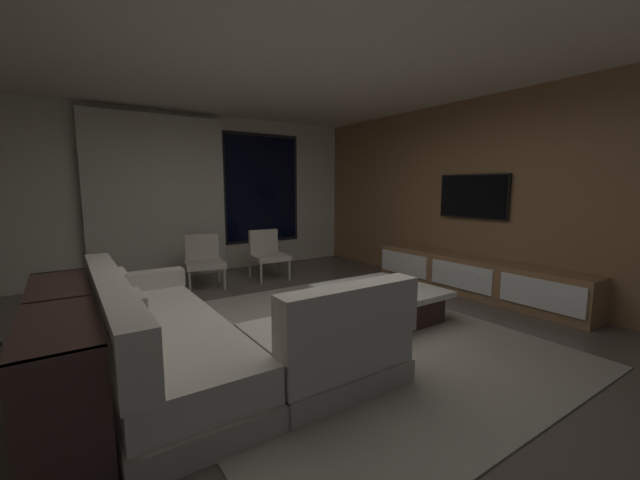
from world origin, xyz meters
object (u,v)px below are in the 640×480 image
at_px(coffee_table, 380,303).
at_px(mounted_tv, 473,196).
at_px(accent_chair_near_window, 267,252).
at_px(console_table_behind_couch, 62,346).
at_px(media_console, 473,277).
at_px(book_stack_on_coffee_table, 377,286).
at_px(accent_chair_by_curtain, 204,258).
at_px(sectional_couch, 203,340).

height_order(coffee_table, mounted_tv, mounted_tv).
bearing_deg(mounted_tv, coffee_table, -174.23).
distance_m(accent_chair_near_window, mounted_tv, 3.24).
relative_size(mounted_tv, console_table_behind_couch, 0.50).
height_order(coffee_table, accent_chair_near_window, accent_chair_near_window).
distance_m(accent_chair_near_window, media_console, 3.15).
xyz_separation_m(book_stack_on_coffee_table, accent_chair_by_curtain, (-1.19, 2.49, 0.05)).
bearing_deg(accent_chair_by_curtain, mounted_tv, -36.81).
xyz_separation_m(coffee_table, accent_chair_by_curtain, (-1.20, 2.52, 0.25)).
xyz_separation_m(book_stack_on_coffee_table, mounted_tv, (1.92, 0.17, 0.97)).
xyz_separation_m(book_stack_on_coffee_table, media_console, (1.74, -0.03, -0.13)).
height_order(accent_chair_near_window, accent_chair_by_curtain, same).
xyz_separation_m(coffee_table, mounted_tv, (1.90, 0.19, 1.16)).
xyz_separation_m(sectional_couch, coffee_table, (2.04, 0.19, -0.10)).
distance_m(book_stack_on_coffee_table, console_table_behind_couch, 2.94).
distance_m(coffee_table, accent_chair_near_window, 2.52).
distance_m(coffee_table, book_stack_on_coffee_table, 0.20).
height_order(sectional_couch, media_console, sectional_couch).
height_order(accent_chair_near_window, mounted_tv, mounted_tv).
xyz_separation_m(accent_chair_near_window, accent_chair_by_curtain, (-1.04, 0.01, 0.00)).
height_order(accent_chair_near_window, media_console, accent_chair_near_window).
relative_size(book_stack_on_coffee_table, mounted_tv, 0.26).
xyz_separation_m(sectional_couch, media_console, (3.77, 0.18, -0.04)).
bearing_deg(accent_chair_by_curtain, coffee_table, -64.49).
bearing_deg(book_stack_on_coffee_table, accent_chair_by_curtain, 115.46).
bearing_deg(accent_chair_by_curtain, sectional_couch, -107.34).
distance_m(book_stack_on_coffee_table, mounted_tv, 2.16).
distance_m(sectional_couch, media_console, 3.77).
xyz_separation_m(accent_chair_near_window, mounted_tv, (2.07, -2.31, 0.92)).
bearing_deg(accent_chair_near_window, accent_chair_by_curtain, 179.40).
bearing_deg(media_console, mounted_tv, 47.59).
xyz_separation_m(sectional_couch, accent_chair_by_curtain, (0.84, 2.70, 0.14)).
bearing_deg(sectional_couch, accent_chair_near_window, 55.07).
bearing_deg(mounted_tv, book_stack_on_coffee_table, -175.09).
xyz_separation_m(accent_chair_near_window, console_table_behind_couch, (-2.79, -2.56, -0.02)).
xyz_separation_m(book_stack_on_coffee_table, accent_chair_near_window, (-0.15, 2.48, 0.05)).
height_order(accent_chair_by_curtain, mounted_tv, mounted_tv).
relative_size(accent_chair_near_window, mounted_tv, 0.74).
bearing_deg(book_stack_on_coffee_table, console_table_behind_couch, -178.33).
bearing_deg(accent_chair_near_window, sectional_couch, -124.93).
bearing_deg(coffee_table, accent_chair_by_curtain, 115.51).
bearing_deg(book_stack_on_coffee_table, sectional_couch, -174.02).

